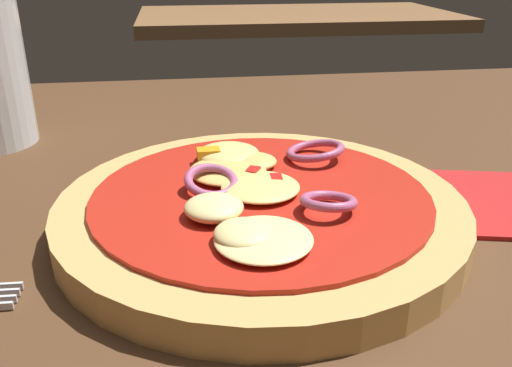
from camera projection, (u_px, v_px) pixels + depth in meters
The scene contains 3 objects.
dining_table at pixel (304, 227), 0.38m from camera, with size 1.42×0.81×0.03m.
pizza at pixel (260, 207), 0.34m from camera, with size 0.25×0.25×0.04m.
background_table at pixel (296, 18), 1.46m from camera, with size 0.84×0.45×0.03m.
Camera 1 is at (-0.08, -0.32, 0.19)m, focal length 38.05 mm.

